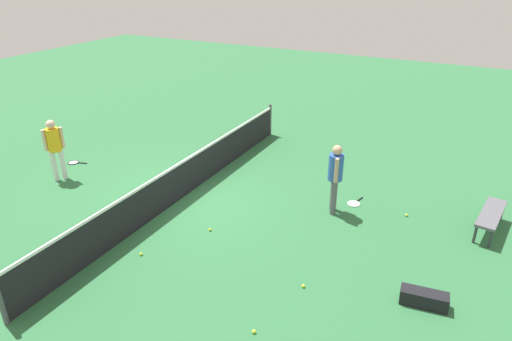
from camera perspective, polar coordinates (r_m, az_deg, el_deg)
ground_plane at (r=11.66m, az=-9.02°, el=-3.19°), size 40.00×40.00×0.00m
court_net at (r=11.43m, az=-9.19°, el=-0.98°), size 10.09×0.09×1.07m
player_near_side at (r=10.53m, az=9.98°, el=-0.36°), size 0.52×0.44×1.70m
player_far_side at (r=13.10m, az=-24.08°, el=2.96°), size 0.48×0.47×1.70m
tennis_racket_near_player at (r=11.42m, az=12.30°, el=-4.05°), size 0.61×0.38×0.03m
tennis_racket_far_player at (r=14.39m, az=-21.95°, el=0.94°), size 0.40×0.61×0.03m
tennis_ball_near_player at (r=11.20m, az=18.47°, el=-5.36°), size 0.07×0.07×0.07m
tennis_ball_by_net at (r=7.73m, az=-0.26°, el=-19.65°), size 0.07×0.07×0.07m
tennis_ball_midcourt at (r=8.60m, az=5.99°, el=-14.28°), size 0.07×0.07×0.07m
tennis_ball_baseline at (r=10.15m, az=-5.83°, el=-7.42°), size 0.07×0.07×0.07m
tennis_ball_stray_left at (r=9.63m, az=-14.31°, el=-10.17°), size 0.07×0.07×0.07m
courtside_bench at (r=11.15m, az=27.54°, el=-4.96°), size 1.54×0.61×0.48m
equipment_bag at (r=8.65m, az=20.67°, el=-14.91°), size 0.38×0.83×0.28m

